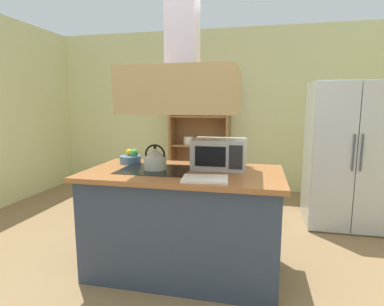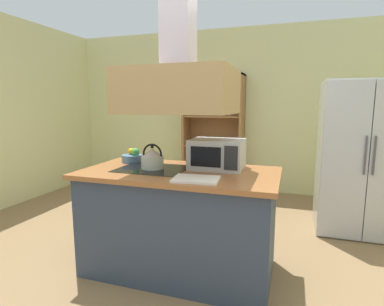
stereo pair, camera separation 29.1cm
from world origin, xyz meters
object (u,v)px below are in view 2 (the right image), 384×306
(fruit_bowl, at_px, (133,157))
(refrigerator, at_px, (361,158))
(dish_cabinet, at_px, (214,140))
(cutting_board, at_px, (196,179))
(kettle, at_px, (152,158))
(microwave, at_px, (217,154))

(fruit_bowl, bearing_deg, refrigerator, 28.63)
(dish_cabinet, bearing_deg, refrigerator, -29.66)
(cutting_board, xyz_separation_m, fruit_bowl, (-0.82, 0.51, 0.04))
(kettle, distance_m, fruit_bowl, 0.41)
(fruit_bowl, bearing_deg, microwave, -3.46)
(refrigerator, bearing_deg, cutting_board, -129.40)
(dish_cabinet, height_order, kettle, dish_cabinet)
(refrigerator, bearing_deg, dish_cabinet, 150.34)
(refrigerator, height_order, fruit_bowl, refrigerator)
(dish_cabinet, bearing_deg, cutting_board, -78.41)
(kettle, xyz_separation_m, fruit_bowl, (-0.33, 0.24, -0.04))
(refrigerator, xyz_separation_m, cutting_board, (-1.43, -1.74, 0.05))
(kettle, relative_size, microwave, 0.48)
(microwave, distance_m, fruit_bowl, 0.87)
(refrigerator, height_order, cutting_board, refrigerator)
(cutting_board, distance_m, fruit_bowl, 0.96)
(kettle, bearing_deg, refrigerator, 37.38)
(cutting_board, relative_size, fruit_bowl, 1.69)
(kettle, bearing_deg, dish_cabinet, 92.33)
(fruit_bowl, bearing_deg, kettle, -35.86)
(dish_cabinet, bearing_deg, fruit_bowl, -95.36)
(dish_cabinet, distance_m, cutting_board, 2.95)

